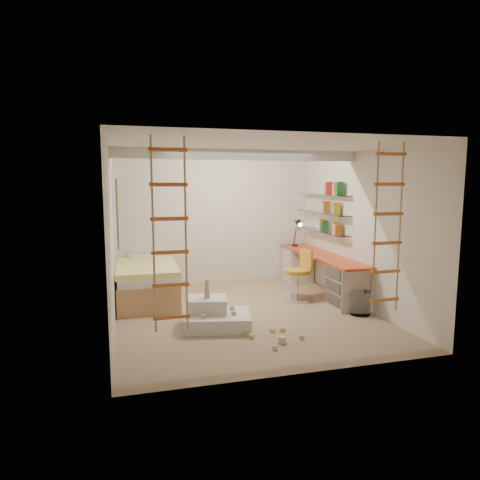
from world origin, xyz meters
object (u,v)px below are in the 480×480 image
object	(u,v)px
bed	(146,282)
swivel_chair	(298,282)
desk	(320,272)
play_platform	(215,316)

from	to	relation	value
bed	swivel_chair	world-z (taller)	swivel_chair
swivel_chair	bed	bearing A→B (deg)	164.70
bed	swivel_chair	distance (m)	2.70
swivel_chair	desk	bearing A→B (deg)	30.73
desk	play_platform	world-z (taller)	desk
desk	play_platform	size ratio (longest dim) A/B	2.63
desk	play_platform	xyz separation A→B (m)	(-2.31, -1.35, -0.24)
swivel_chair	play_platform	xyz separation A→B (m)	(-1.72, -1.00, -0.17)
desk	swivel_chair	distance (m)	0.69
desk	bed	size ratio (longest dim) A/B	1.40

